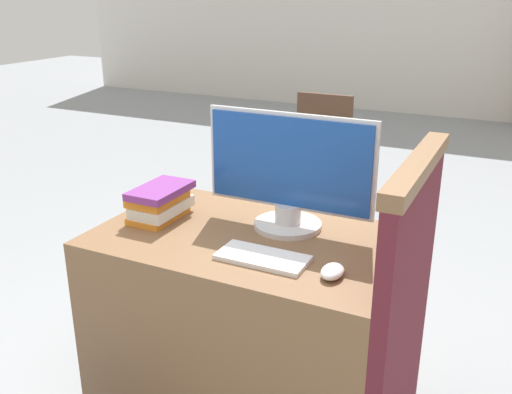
# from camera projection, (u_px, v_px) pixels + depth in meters

# --- Properties ---
(wall_back) EXTENTS (12.00, 0.06, 2.80)m
(wall_back) POSITION_uv_depth(u_px,v_px,m) (473.00, 7.00, 7.12)
(wall_back) COLOR silver
(wall_back) RESTS_ON ground_plane
(desk) EXTENTS (1.10, 0.70, 0.78)m
(desk) POSITION_uv_depth(u_px,v_px,m) (248.00, 327.00, 2.21)
(desk) COLOR brown
(desk) RESTS_ON ground_plane
(carrel_divider) EXTENTS (0.07, 0.72, 1.14)m
(carrel_divider) POSITION_uv_depth(u_px,v_px,m) (403.00, 319.00, 1.91)
(carrel_divider) COLOR #5B1E28
(carrel_divider) RESTS_ON ground_plane
(monitor) EXTENTS (0.64, 0.25, 0.44)m
(monitor) POSITION_uv_depth(u_px,v_px,m) (289.00, 173.00, 2.07)
(monitor) COLOR silver
(monitor) RESTS_ON desk
(keyboard) EXTENTS (0.30, 0.14, 0.02)m
(keyboard) POSITION_uv_depth(u_px,v_px,m) (263.00, 258.00, 1.88)
(keyboard) COLOR white
(keyboard) RESTS_ON desk
(mouse) EXTENTS (0.07, 0.11, 0.04)m
(mouse) POSITION_uv_depth(u_px,v_px,m) (332.00, 271.00, 1.77)
(mouse) COLOR white
(mouse) RESTS_ON desk
(book_stack) EXTENTS (0.17, 0.26, 0.13)m
(book_stack) POSITION_uv_depth(u_px,v_px,m) (160.00, 202.00, 2.21)
(book_stack) COLOR orange
(book_stack) RESTS_ON desk
(far_chair) EXTENTS (0.44, 0.44, 0.87)m
(far_chair) POSITION_uv_depth(u_px,v_px,m) (318.00, 148.00, 4.35)
(far_chair) COLOR #4C3323
(far_chair) RESTS_ON ground_plane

